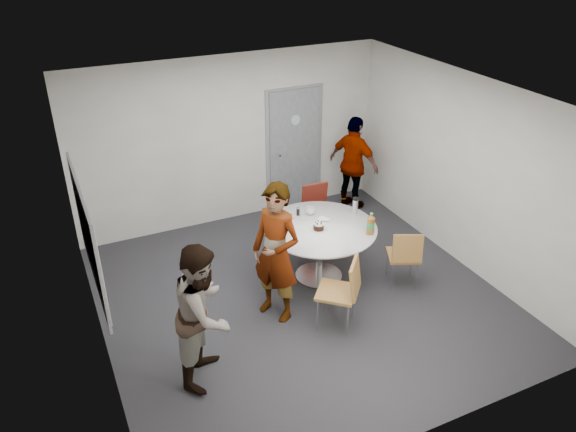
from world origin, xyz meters
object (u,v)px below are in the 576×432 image
chair_near_left (345,287)px  door (294,149)px  whiteboard (88,236)px  person_left (204,313)px  table (322,234)px  chair_near_right (405,254)px  person_right (354,164)px  person_main (276,253)px  chair_far (317,207)px

chair_near_left → door: bearing=25.8°
whiteboard → person_left: 1.50m
whiteboard → table: whiteboard is taller
person_left → chair_near_right: bearing=-46.5°
person_left → person_right: (3.48, 2.75, -0.01)m
door → whiteboard: 4.25m
door → person_right: size_ratio=1.30×
door → whiteboard: (-3.56, -2.28, 0.42)m
door → person_main: door is taller
person_left → door: bearing=-3.8°
chair_near_right → chair_far: 1.70m
door → person_right: (0.85, -0.53, -0.21)m
chair_near_left → person_main: bearing=89.5°
whiteboard → person_main: 2.14m
chair_near_right → person_main: person_main is taller
door → person_right: 1.03m
whiteboard → person_main: (2.04, -0.38, -0.55)m
chair_near_left → chair_far: size_ratio=1.05×
whiteboard → table: size_ratio=1.25×
chair_far → person_main: 2.00m
table → person_main: (-0.90, -0.50, 0.22)m
table → chair_far: (0.43, 0.95, -0.13)m
chair_near_left → person_left: bearing=133.1°
chair_far → person_right: (1.04, 0.67, 0.26)m
door → chair_far: 1.31m
door → table: door is taller
person_main → chair_near_right: bearing=54.9°
chair_near_left → person_main: person_main is taller
person_main → person_right: (2.37, 2.13, -0.09)m
table → chair_near_right: (0.88, -0.69, -0.16)m
table → chair_near_left: (-0.27, -1.07, -0.10)m
whiteboard → person_main: size_ratio=1.05×
whiteboard → person_left: whiteboard is taller
chair_near_right → chair_far: chair_far is taller
person_left → person_right: 4.44m
door → chair_near_left: bearing=-105.4°
door → chair_near_left: 3.37m
person_main → person_left: 1.28m
person_right → chair_near_right: bearing=142.5°
whiteboard → chair_far: (3.37, 1.08, -0.90)m
table → person_main: size_ratio=0.84×
person_main → chair_far: bearing=108.5°
table → person_main: person_main is taller
chair_near_left → chair_near_right: 1.21m
person_main → person_left: bearing=-89.5°
person_left → table: bearing=-25.8°
person_right → person_left: bearing=105.1°
chair_near_left → person_left: person_left is taller
chair_far → door: bearing=-94.9°
table → person_right: bearing=47.9°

